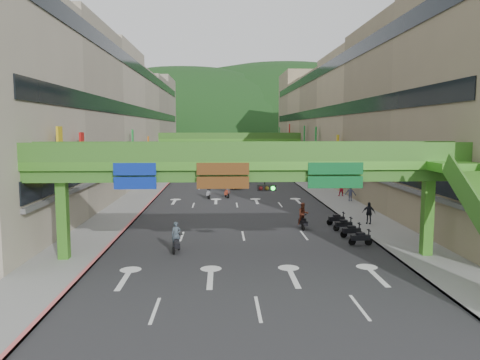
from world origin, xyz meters
The scene contains 23 objects.
ground centered at (0.00, 0.00, 0.00)m, with size 320.00×320.00×0.00m, color black.
road_slab centered at (0.00, 50.00, 0.01)m, with size 18.00×140.00×0.02m, color #28282B.
sidewalk_left centered at (-11.00, 50.00, 0.07)m, with size 4.00×140.00×0.15m, color gray.
sidewalk_right centered at (11.00, 50.00, 0.07)m, with size 4.00×140.00×0.15m, color gray.
curb_left centered at (-9.10, 50.00, 0.09)m, with size 0.20×140.00×0.18m, color #CC5959.
curb_right centered at (9.10, 50.00, 0.09)m, with size 0.20×140.00×0.18m, color gray.
building_row_left centered at (-18.93, 50.00, 9.46)m, with size 12.80×95.00×19.00m.
building_row_right centered at (18.93, 50.00, 9.46)m, with size 12.80×95.00×19.00m.
overpass_near centered at (0.93, 5.38, 5.21)m, with size 28.00×12.27×7.10m.
overpass_far centered at (0.00, 65.00, 5.40)m, with size 28.00×2.20×7.10m.
hill_left centered at (-15.00, 160.00, 0.00)m, with size 168.00×140.00×112.00m, color #1C4419.
hill_right centered at (25.00, 180.00, 0.00)m, with size 208.00×176.00×128.00m, color #1C4419.
bunting_string centered at (0.00, 30.00, 5.96)m, with size 26.00×0.36×0.47m.
scooter_rider_near centered at (-4.49, 7.67, 0.92)m, with size 0.72×1.59×1.98m.
scooter_rider_mid centered at (4.81, 14.20, 1.09)m, with size 0.95×1.59×2.10m.
scooter_rider_left centered at (-3.04, 30.84, 0.95)m, with size 0.97×1.60×1.93m.
scooter_rider_far centered at (-0.95, 31.39, 0.92)m, with size 0.84×1.57×1.86m.
parked_scooter_row centered at (7.80, 12.24, 0.52)m, with size 1.60×7.17×1.08m.
car_silver centered at (-2.65, 58.90, 0.67)m, with size 1.42×4.08×1.35m, color silver.
car_yellow centered at (0.06, 40.13, 0.72)m, with size 1.69×4.21×1.43m, color #E3F60F.
pedestrian_red centered at (12.20, 30.85, 0.87)m, with size 0.84×0.66×1.73m, color red.
pedestrian_dark centered at (10.42, 15.44, 0.89)m, with size 1.04×0.43×1.78m, color black.
pedestrian_blue centered at (12.20, 27.33, 0.90)m, with size 0.84×0.54×1.80m, color #373D5B.
Camera 1 is at (-1.58, -21.69, 7.89)m, focal length 35.00 mm.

